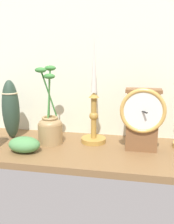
% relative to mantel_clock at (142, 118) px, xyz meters
% --- Properties ---
extents(ground_plane, '(1.00, 0.36, 0.02)m').
position_rel_mantel_clock_xyz_m(ground_plane, '(-0.18, -0.02, -0.14)').
color(ground_plane, brown).
extents(back_wall, '(1.20, 0.02, 0.65)m').
position_rel_mantel_clock_xyz_m(back_wall, '(-0.18, 0.17, 0.20)').
color(back_wall, silver).
rests_on(back_wall, ground_plane).
extents(mantel_clock, '(0.16, 0.09, 0.23)m').
position_rel_mantel_clock_xyz_m(mantel_clock, '(0.00, 0.00, 0.00)').
color(mantel_clock, brown).
rests_on(mantel_clock, ground_plane).
extents(candlestick_tall_center, '(0.10, 0.10, 0.41)m').
position_rel_mantel_clock_xyz_m(candlestick_tall_center, '(-0.19, 0.05, 0.00)').
color(candlestick_tall_center, '#AB8238').
rests_on(candlestick_tall_center, ground_plane).
extents(brass_vase_jar, '(0.10, 0.10, 0.30)m').
position_rel_mantel_clock_xyz_m(brass_vase_jar, '(-0.35, 0.01, -0.05)').
color(brass_vase_jar, '#9E7F51').
rests_on(brass_vase_jar, ground_plane).
extents(tall_ceramic_vase, '(0.07, 0.07, 0.24)m').
position_rel_mantel_clock_xyz_m(tall_ceramic_vase, '(-0.53, 0.04, -0.00)').
color(tall_ceramic_vase, '#293E30').
rests_on(tall_ceramic_vase, ground_plane).
extents(ivy_sprig, '(0.12, 0.08, 0.06)m').
position_rel_mantel_clock_xyz_m(ivy_sprig, '(-0.41, -0.10, -0.10)').
color(ivy_sprig, '#4D894C').
rests_on(ivy_sprig, ground_plane).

